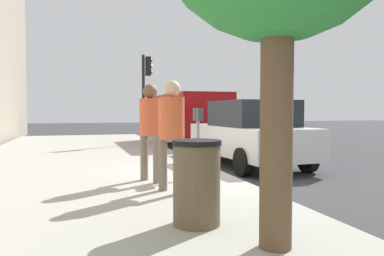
# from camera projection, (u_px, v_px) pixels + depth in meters

# --- Properties ---
(ground_plane) EXTENTS (80.00, 80.00, 0.00)m
(ground_plane) POSITION_uv_depth(u_px,v_px,m) (224.00, 179.00, 8.40)
(ground_plane) COLOR #38383A
(ground_plane) RESTS_ON ground
(sidewalk_slab) EXTENTS (28.00, 6.00, 0.15)m
(sidewalk_slab) POSITION_uv_depth(u_px,v_px,m) (83.00, 183.00, 7.55)
(sidewalk_slab) COLOR #A8A59E
(sidewalk_slab) RESTS_ON ground_plane
(parking_meter) EXTENTS (0.36, 0.12, 1.41)m
(parking_meter) POSITION_uv_depth(u_px,v_px,m) (198.00, 127.00, 7.74)
(parking_meter) COLOR gray
(parking_meter) RESTS_ON sidewalk_slab
(pedestrian_at_meter) EXTENTS (0.51, 0.41, 1.86)m
(pedestrian_at_meter) POSITION_uv_depth(u_px,v_px,m) (150.00, 123.00, 7.23)
(pedestrian_at_meter) COLOR #726656
(pedestrian_at_meter) RESTS_ON sidewalk_slab
(pedestrian_bystander) EXTENTS (0.46, 0.41, 1.86)m
(pedestrian_bystander) POSITION_uv_depth(u_px,v_px,m) (172.00, 125.00, 6.31)
(pedestrian_bystander) COLOR #726656
(pedestrian_bystander) RESTS_ON sidewalk_slab
(parked_sedan_near) EXTENTS (4.47, 2.10, 1.77)m
(parked_sedan_near) POSITION_uv_depth(u_px,v_px,m) (250.00, 133.00, 10.25)
(parked_sedan_near) COLOR silver
(parked_sedan_near) RESTS_ON ground_plane
(parked_van_far) EXTENTS (5.23, 2.18, 2.18)m
(parked_van_far) POSITION_uv_depth(u_px,v_px,m) (189.00, 117.00, 15.88)
(parked_van_far) COLOR maroon
(parked_van_far) RESTS_ON ground_plane
(traffic_signal) EXTENTS (0.24, 0.44, 3.60)m
(traffic_signal) POSITION_uv_depth(u_px,v_px,m) (146.00, 84.00, 15.38)
(traffic_signal) COLOR black
(traffic_signal) RESTS_ON sidewalk_slab
(trash_bin) EXTENTS (0.59, 0.59, 1.01)m
(trash_bin) POSITION_uv_depth(u_px,v_px,m) (197.00, 182.00, 4.50)
(trash_bin) COLOR brown
(trash_bin) RESTS_ON sidewalk_slab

